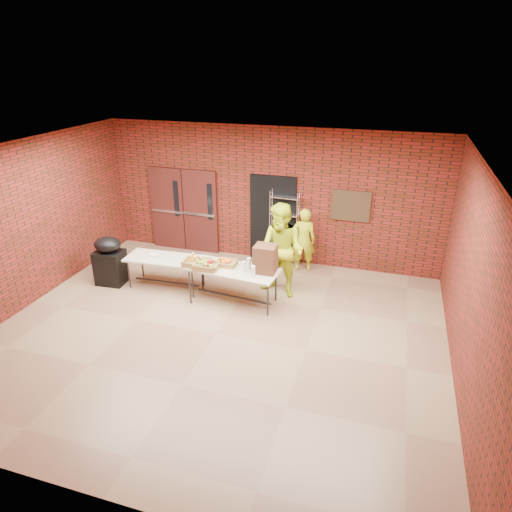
{
  "coord_description": "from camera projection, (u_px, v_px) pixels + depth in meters",
  "views": [
    {
      "loc": [
        2.74,
        -6.44,
        4.66
      ],
      "look_at": [
        0.32,
        1.4,
        1.0
      ],
      "focal_mm": 32.0,
      "sensor_mm": 36.0,
      "label": 1
    }
  ],
  "objects": [
    {
      "name": "napkin_box",
      "position": [
        154.0,
        256.0,
        9.69
      ],
      "size": [
        0.18,
        0.12,
        0.06
      ],
      "primitive_type": "cube",
      "color": "white",
      "rests_on": "table_left"
    },
    {
      "name": "basket_apples",
      "position": [
        206.0,
        265.0,
        9.01
      ],
      "size": [
        0.49,
        0.38,
        0.15
      ],
      "color": "#AC7E45",
      "rests_on": "table_right"
    },
    {
      "name": "cup_stack_front",
      "position": [
        244.0,
        267.0,
        8.85
      ],
      "size": [
        0.07,
        0.07,
        0.22
      ],
      "primitive_type": "cylinder",
      "color": "white",
      "rests_on": "table_right"
    },
    {
      "name": "table_left",
      "position": [
        165.0,
        260.0,
        9.68
      ],
      "size": [
        1.7,
        0.77,
        0.69
      ],
      "rotation": [
        0.0,
        0.0,
        0.05
      ],
      "color": "tan",
      "rests_on": "room"
    },
    {
      "name": "muffin_tray",
      "position": [
        195.0,
        261.0,
        9.42
      ],
      "size": [
        0.36,
        0.36,
        0.09
      ],
      "color": "#165317",
      "rests_on": "table_left"
    },
    {
      "name": "volunteer_woman",
      "position": [
        303.0,
        240.0,
        10.41
      ],
      "size": [
        0.61,
        0.46,
        1.5
      ],
      "primitive_type": "imported",
      "rotation": [
        0.0,
        0.0,
        3.35
      ],
      "color": "#BDD017",
      "rests_on": "room"
    },
    {
      "name": "volunteer_man",
      "position": [
        282.0,
        251.0,
        9.25
      ],
      "size": [
        1.13,
        0.99,
        1.97
      ],
      "primitive_type": "imported",
      "rotation": [
        0.0,
        0.0,
        -0.29
      ],
      "color": "#BDD017",
      "rests_on": "room"
    },
    {
      "name": "cup_stack_back",
      "position": [
        249.0,
        264.0,
        8.96
      ],
      "size": [
        0.08,
        0.08,
        0.24
      ],
      "primitive_type": "cylinder",
      "color": "white",
      "rests_on": "table_right"
    },
    {
      "name": "basket_oranges",
      "position": [
        226.0,
        263.0,
        9.15
      ],
      "size": [
        0.4,
        0.31,
        0.13
      ],
      "color": "#AC7E45",
      "rests_on": "table_right"
    },
    {
      "name": "basket_bananas",
      "position": [
        196.0,
        262.0,
        9.14
      ],
      "size": [
        0.49,
        0.38,
        0.15
      ],
      "color": "#AC7E45",
      "rests_on": "table_right"
    },
    {
      "name": "table_right",
      "position": [
        233.0,
        272.0,
        9.05
      ],
      "size": [
        1.89,
        0.94,
        0.75
      ],
      "rotation": [
        0.0,
        0.0,
        -0.1
      ],
      "color": "tan",
      "rests_on": "room"
    },
    {
      "name": "double_doors",
      "position": [
        184.0,
        210.0,
        11.42
      ],
      "size": [
        1.78,
        0.12,
        2.1
      ],
      "color": "#411512",
      "rests_on": "room"
    },
    {
      "name": "covered_grill",
      "position": [
        110.0,
        260.0,
        9.89
      ],
      "size": [
        0.63,
        0.53,
        1.08
      ],
      "rotation": [
        0.0,
        0.0,
        0.07
      ],
      "color": "black",
      "rests_on": "room"
    },
    {
      "name": "coffee_dispenser",
      "position": [
        265.0,
        259.0,
        8.8
      ],
      "size": [
        0.42,
        0.37,
        0.55
      ],
      "primitive_type": "cube",
      "color": "#512E1B",
      "rests_on": "table_right"
    },
    {
      "name": "bronze_plaque",
      "position": [
        351.0,
        206.0,
        10.13
      ],
      "size": [
        0.85,
        0.04,
        0.7
      ],
      "primitive_type": "cube",
      "color": "#3A2817",
      "rests_on": "room"
    },
    {
      "name": "wire_rack",
      "position": [
        284.0,
        228.0,
        10.68
      ],
      "size": [
        0.68,
        0.27,
        1.8
      ],
      "primitive_type": null,
      "rotation": [
        0.0,
        0.0,
        -0.08
      ],
      "color": "silver",
      "rests_on": "room"
    },
    {
      "name": "cup_stack_mid",
      "position": [
        253.0,
        272.0,
        8.64
      ],
      "size": [
        0.08,
        0.08,
        0.24
      ],
      "primitive_type": "cylinder",
      "color": "white",
      "rests_on": "table_right"
    },
    {
      "name": "room",
      "position": [
        213.0,
        253.0,
        7.61
      ],
      "size": [
        8.08,
        7.08,
        3.28
      ],
      "color": "#8B654B",
      "rests_on": "ground"
    },
    {
      "name": "dark_doorway",
      "position": [
        273.0,
        219.0,
        10.82
      ],
      "size": [
        1.1,
        0.06,
        2.1
      ],
      "primitive_type": "cube",
      "color": "black",
      "rests_on": "room"
    }
  ]
}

